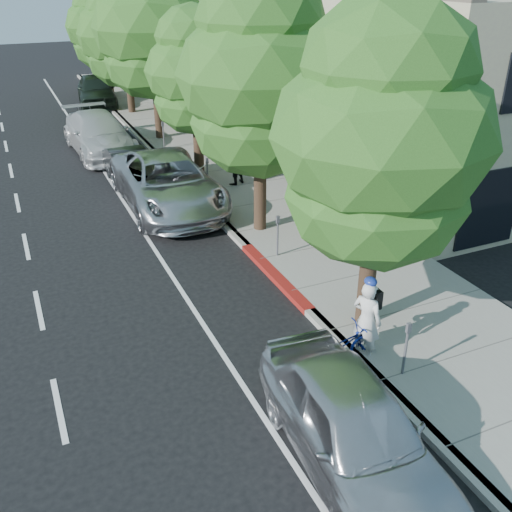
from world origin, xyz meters
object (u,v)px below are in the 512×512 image
bicycle (339,346)px  pedestrian (234,163)px  street_tree_1 (260,78)px  near_car_a (353,427)px  street_tree_2 (195,73)px  street_tree_0 (381,140)px  dark_suv_far (96,90)px  cyclist (367,320)px  street_tree_3 (152,30)px  street_tree_4 (125,35)px  silver_suv (168,183)px  white_pickup (99,134)px  street_tree_5 (104,28)px  dark_sedan (131,169)px

bicycle → pedestrian: size_ratio=1.03×
street_tree_1 → near_car_a: bearing=-105.2°
street_tree_2 → bicycle: 13.57m
street_tree_0 → street_tree_1: (0.00, 6.00, 0.29)m
street_tree_0 → dark_suv_far: (-1.40, 27.21, -3.68)m
street_tree_0 → cyclist: size_ratio=3.94×
street_tree_3 → street_tree_4: 6.06m
street_tree_1 → near_car_a: (-2.59, -9.50, -4.06)m
street_tree_4 → cyclist: 25.24m
silver_suv → white_pickup: (-1.01, 7.72, -0.04)m
street_tree_1 → white_pickup: size_ratio=1.31×
street_tree_0 → street_tree_2: (0.00, 12.00, -0.47)m
street_tree_0 → white_pickup: size_ratio=1.23×
white_pickup → dark_suv_far: dark_suv_far is taller
street_tree_1 → street_tree_2: street_tree_1 is taller
pedestrian → street_tree_4: bearing=-107.8°
street_tree_1 → street_tree_4: (-0.00, 18.00, -0.57)m
street_tree_1 → street_tree_4: 18.01m
silver_suv → street_tree_0: bearing=-76.6°
street_tree_1 → bicycle: size_ratio=4.56×
street_tree_4 → dark_suv_far: size_ratio=1.34×
silver_suv → street_tree_5: bearing=85.0°
dark_suv_far → street_tree_2: bearing=-78.4°
street_tree_2 → dark_sedan: 4.44m
dark_sedan → dark_suv_far: 15.16m
street_tree_0 → bicycle: 4.46m
street_tree_2 → silver_suv: size_ratio=1.00×
street_tree_1 → dark_sedan: size_ratio=1.93×
street_tree_0 → street_tree_2: bearing=90.0°
street_tree_4 → silver_suv: 15.21m
bicycle → near_car_a: size_ratio=0.36×
silver_suv → white_pickup: 7.78m
bicycle → white_pickup: 18.14m
dark_suv_far → street_tree_4: bearing=-60.0°
street_tree_2 → street_tree_4: street_tree_4 is taller
bicycle → pedestrian: (2.12, 11.22, 0.54)m
street_tree_3 → dark_sedan: bearing=-115.3°
street_tree_1 → near_car_a: size_ratio=1.63×
street_tree_0 → silver_suv: bearing=102.7°
street_tree_4 → street_tree_5: size_ratio=1.04×
street_tree_3 → street_tree_4: (0.00, 6.00, -0.82)m
bicycle → street_tree_0: bearing=-51.8°
street_tree_2 → cyclist: size_ratio=3.48×
street_tree_4 → dark_suv_far: (-1.40, 3.21, -3.40)m
bicycle → silver_suv: (-0.79, 10.33, 0.46)m
street_tree_5 → cyclist: size_ratio=3.69×
street_tree_1 → street_tree_3: (-0.00, 12.00, 0.25)m
street_tree_4 → pedestrian: bearing=-86.6°
street_tree_2 → bicycle: bearing=-95.7°
white_pickup → dark_suv_far: (1.70, 10.16, 0.04)m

